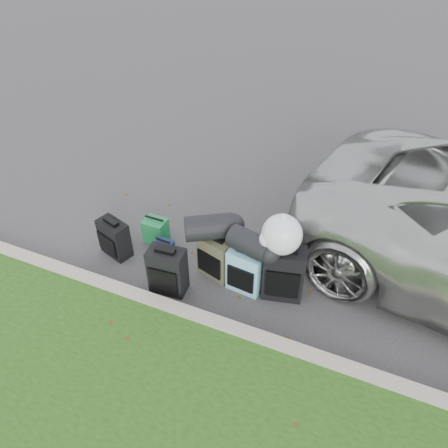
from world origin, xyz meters
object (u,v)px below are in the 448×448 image
at_px(suitcase_small_black, 115,238).
at_px(suitcase_large_black_left, 168,271).
at_px(suitcase_large_black_right, 283,273).
at_px(tote_navy, 164,250).
at_px(suitcase_olive, 217,256).
at_px(tote_green, 156,230).
at_px(suitcase_teal, 245,270).

distance_m(suitcase_small_black, suitcase_large_black_left, 1.04).
bearing_deg(suitcase_small_black, suitcase_large_black_left, 0.52).
distance_m(suitcase_large_black_left, suitcase_large_black_right, 1.42).
distance_m(suitcase_small_black, suitcase_large_black_right, 2.33).
bearing_deg(tote_navy, suitcase_olive, 3.04).
distance_m(suitcase_large_black_left, tote_green, 0.99).
relative_size(suitcase_large_black_left, suitcase_large_black_right, 0.88).
height_order(suitcase_teal, suitcase_large_black_right, suitcase_large_black_right).
height_order(suitcase_small_black, suitcase_teal, suitcase_teal).
xyz_separation_m(suitcase_large_black_left, tote_navy, (-0.34, 0.49, -0.19)).
xyz_separation_m(suitcase_teal, tote_navy, (-1.22, 0.10, -0.18)).
distance_m(suitcase_olive, tote_green, 1.10).
xyz_separation_m(suitcase_olive, suitcase_large_black_right, (0.89, -0.01, 0.07)).
xyz_separation_m(suitcase_large_black_right, tote_green, (-1.96, 0.28, -0.19)).
distance_m(suitcase_large_black_left, suitcase_olive, 0.66).
bearing_deg(suitcase_teal, tote_green, 171.76).
bearing_deg(suitcase_large_black_left, suitcase_teal, 19.16).
bearing_deg(suitcase_olive, tote_navy, -164.12).
relative_size(suitcase_teal, suitcase_large_black_right, 0.83).
height_order(suitcase_olive, suitcase_teal, suitcase_teal).
bearing_deg(suitcase_small_black, suitcase_teal, 20.51).
height_order(suitcase_small_black, suitcase_large_black_right, suitcase_large_black_right).
xyz_separation_m(suitcase_small_black, suitcase_large_black_right, (2.33, 0.17, 0.10)).
xyz_separation_m(suitcase_small_black, tote_green, (0.37, 0.45, -0.09)).
xyz_separation_m(suitcase_large_black_left, suitcase_olive, (0.44, 0.49, -0.02)).
relative_size(suitcase_large_black_left, suitcase_teal, 1.05).
bearing_deg(tote_navy, tote_green, 139.22).
bearing_deg(suitcase_large_black_right, suitcase_olive, 165.92).
bearing_deg(tote_navy, suitcase_large_black_right, 2.67).
height_order(suitcase_olive, suitcase_large_black_right, suitcase_large_black_right).
xyz_separation_m(suitcase_small_black, suitcase_large_black_left, (0.99, -0.31, 0.05)).
distance_m(suitcase_teal, suitcase_large_black_right, 0.47).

